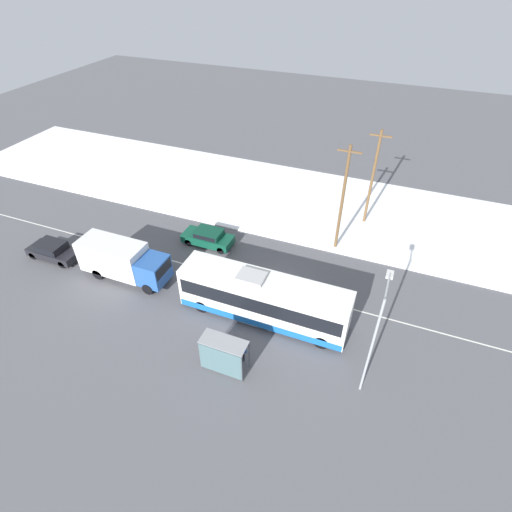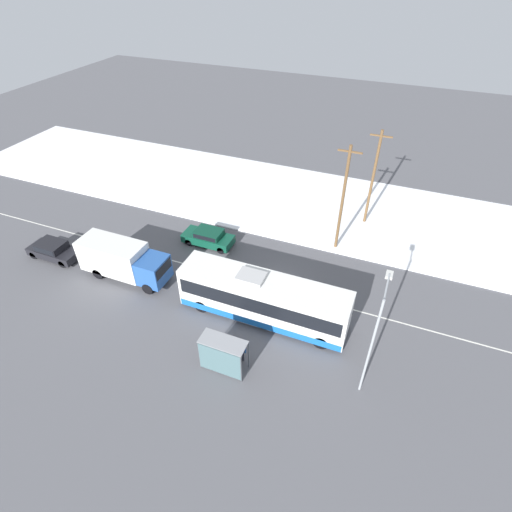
% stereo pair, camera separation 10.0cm
% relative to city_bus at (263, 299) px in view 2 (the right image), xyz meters
% --- Properties ---
extents(ground_plane, '(120.00, 120.00, 0.00)m').
position_rel_city_bus_xyz_m(ground_plane, '(-0.15, 2.99, -1.73)').
color(ground_plane, '#56565B').
extents(snow_lot, '(80.00, 13.86, 0.12)m').
position_rel_city_bus_xyz_m(snow_lot, '(-0.15, 15.87, -1.67)').
color(snow_lot, white).
rests_on(snow_lot, ground_plane).
extents(lane_marking_center, '(60.00, 0.12, 0.00)m').
position_rel_city_bus_xyz_m(lane_marking_center, '(-0.15, 2.99, -1.72)').
color(lane_marking_center, silver).
rests_on(lane_marking_center, ground_plane).
extents(city_bus, '(11.60, 2.57, 3.54)m').
position_rel_city_bus_xyz_m(city_bus, '(0.00, 0.00, 0.00)').
color(city_bus, white).
rests_on(city_bus, ground_plane).
extents(box_truck, '(7.03, 2.30, 2.99)m').
position_rel_city_bus_xyz_m(box_truck, '(-11.47, 0.02, -0.07)').
color(box_truck, silver).
rests_on(box_truck, ground_plane).
extents(sedan_car, '(4.36, 1.80, 1.42)m').
position_rel_city_bus_xyz_m(sedan_car, '(-7.40, 6.15, -0.94)').
color(sedan_car, '#0F4733').
rests_on(sedan_car, ground_plane).
extents(parked_car_near_truck, '(4.32, 1.80, 1.45)m').
position_rel_city_bus_xyz_m(parked_car_near_truck, '(-18.37, -0.22, -0.93)').
color(parked_car_near_truck, black).
rests_on(parked_car_near_truck, ground_plane).
extents(pedestrian_at_stop, '(0.66, 0.30, 1.85)m').
position_rel_city_bus_xyz_m(pedestrian_at_stop, '(0.07, -3.93, -0.59)').
color(pedestrian_at_stop, '#23232D').
rests_on(pedestrian_at_stop, ground_plane).
extents(bus_shelter, '(2.81, 1.20, 2.40)m').
position_rel_city_bus_xyz_m(bus_shelter, '(-0.66, -5.08, -0.05)').
color(bus_shelter, gray).
rests_on(bus_shelter, ground_plane).
extents(streetlamp, '(0.36, 2.57, 7.32)m').
position_rel_city_bus_xyz_m(streetlamp, '(7.32, -2.75, 2.90)').
color(streetlamp, '#9EA3A8').
rests_on(streetlamp, ground_plane).
extents(utility_pole_roadside, '(1.80, 0.24, 9.19)m').
position_rel_city_bus_xyz_m(utility_pole_roadside, '(2.86, 9.75, 3.06)').
color(utility_pole_roadside, brown).
rests_on(utility_pole_roadside, ground_plane).
extents(utility_pole_snowlot, '(1.80, 0.24, 8.79)m').
position_rel_city_bus_xyz_m(utility_pole_snowlot, '(4.45, 14.62, 2.86)').
color(utility_pole_snowlot, brown).
rests_on(utility_pole_snowlot, ground_plane).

